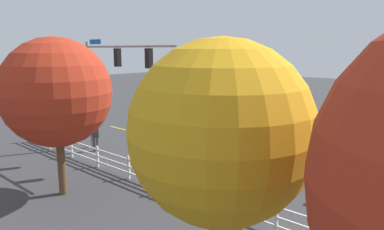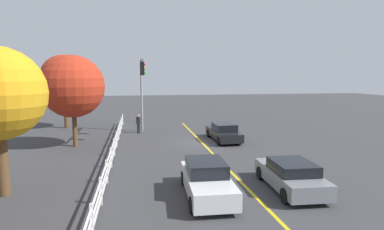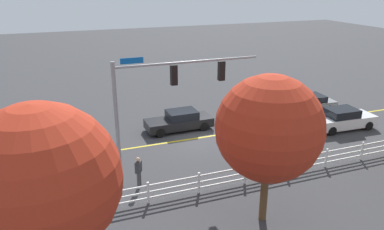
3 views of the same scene
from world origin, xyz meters
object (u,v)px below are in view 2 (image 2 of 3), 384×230
car_2 (291,175)px  car_0 (207,179)px  tree_2 (73,87)px  tree_1 (64,78)px  pedestrian (139,123)px  car_1 (224,132)px

car_2 → car_0: bearing=94.0°
car_2 → tree_2: (10.90, 11.30, 3.72)m
car_2 → tree_1: size_ratio=0.63×
car_0 → tree_2: size_ratio=0.70×
car_0 → pedestrian: pedestrian is taller
car_2 → pedestrian: pedestrian is taller
car_1 → pedestrian: pedestrian is taller
tree_1 → car_1: bearing=-122.1°
car_1 → pedestrian: (4.49, 6.66, 0.26)m
car_2 → tree_1: 24.27m
pedestrian → tree_2: size_ratio=0.25×
car_1 → pedestrian: 8.03m
tree_1 → car_2: bearing=-145.0°
car_2 → tree_2: size_ratio=0.68×
car_2 → tree_1: tree_1 is taller
pedestrian → tree_1: bearing=-89.1°
tree_2 → car_0: bearing=-146.0°
tree_1 → tree_2: 9.01m
pedestrian → tree_2: tree_2 is taller
car_2 → pedestrian: (15.45, 6.66, 0.26)m
car_1 → tree_1: size_ratio=0.66×
car_2 → tree_2: 16.14m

